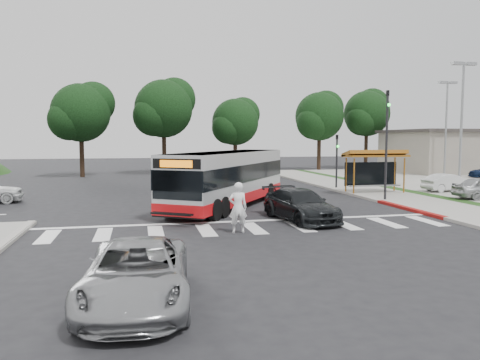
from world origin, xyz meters
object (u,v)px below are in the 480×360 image
object	(u,v)px
transit_bus	(228,179)
silver_suv_south	(137,273)
pedestrian	(238,208)
dark_sedan	(301,205)

from	to	relation	value
transit_bus	silver_suv_south	xyz separation A→B (m)	(-4.82, -14.43, -0.80)
transit_bus	silver_suv_south	world-z (taller)	transit_bus
pedestrian	silver_suv_south	distance (m)	8.25
transit_bus	dark_sedan	distance (m)	5.60
silver_suv_south	transit_bus	bearing A→B (deg)	75.89
transit_bus	pedestrian	distance (m)	7.22
pedestrian	silver_suv_south	xyz separation A→B (m)	(-3.85, -7.29, -0.31)
transit_bus	pedestrian	world-z (taller)	transit_bus
transit_bus	pedestrian	bearing A→B (deg)	-64.54
pedestrian	silver_suv_south	bearing A→B (deg)	65.02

